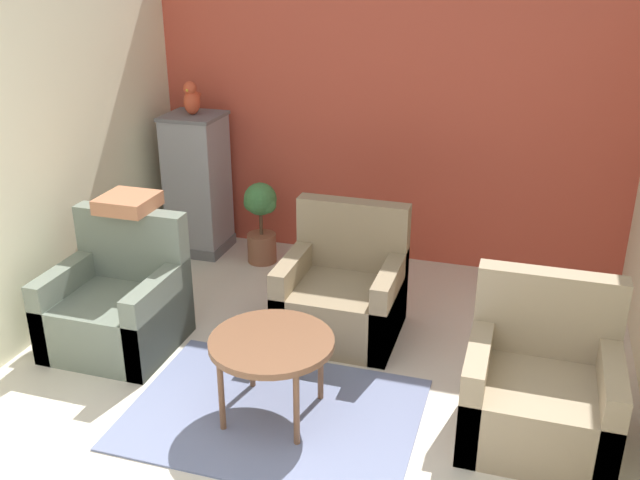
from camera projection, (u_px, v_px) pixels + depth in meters
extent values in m
cube|color=#C64C38|center=(388.00, 113.00, 5.94)|extent=(4.14, 0.06, 2.58)
cube|color=beige|center=(32.00, 153.00, 4.81)|extent=(0.06, 3.76, 2.58)
cube|color=slate|center=(274.00, 413.00, 4.26)|extent=(1.71, 1.23, 0.01)
cylinder|color=brown|center=(271.00, 342.00, 4.07)|extent=(0.73, 0.73, 0.04)
cylinder|color=brown|center=(221.00, 395.00, 4.03)|extent=(0.04, 0.04, 0.48)
cylinder|color=brown|center=(296.00, 410.00, 3.91)|extent=(0.04, 0.04, 0.48)
cylinder|color=brown|center=(252.00, 355.00, 4.43)|extent=(0.04, 0.04, 0.48)
cylinder|color=brown|center=(321.00, 366.00, 4.30)|extent=(0.04, 0.04, 0.48)
cube|color=slate|center=(116.00, 321.00, 4.90)|extent=(0.81, 0.75, 0.40)
cube|color=slate|center=(132.00, 244.00, 4.99)|extent=(0.81, 0.14, 0.51)
cube|color=slate|center=(71.00, 302.00, 4.96)|extent=(0.12, 0.75, 0.58)
cube|color=slate|center=(160.00, 317.00, 4.77)|extent=(0.12, 0.75, 0.58)
cube|color=#9E896B|center=(537.00, 410.00, 3.97)|extent=(0.81, 0.75, 0.40)
cube|color=#9E896B|center=(548.00, 313.00, 4.07)|extent=(0.81, 0.14, 0.51)
cube|color=#9E896B|center=(476.00, 385.00, 4.03)|extent=(0.12, 0.75, 0.58)
cube|color=#9E896B|center=(606.00, 407.00, 3.84)|extent=(0.12, 0.75, 0.58)
cube|color=#8E7A5B|center=(341.00, 309.00, 5.06)|extent=(0.81, 0.75, 0.40)
cube|color=#8E7A5B|center=(353.00, 234.00, 5.15)|extent=(0.81, 0.14, 0.51)
cube|color=#8E7A5B|center=(295.00, 291.00, 5.12)|extent=(0.12, 0.75, 0.58)
cube|color=#8E7A5B|center=(389.00, 305.00, 4.93)|extent=(0.12, 0.75, 0.58)
cube|color=slate|center=(202.00, 244.00, 6.52)|extent=(0.48, 0.48, 0.09)
cube|color=#939399|center=(198.00, 181.00, 6.29)|extent=(0.46, 0.46, 1.13)
cube|color=slate|center=(193.00, 116.00, 6.06)|extent=(0.48, 0.48, 0.03)
ellipsoid|color=#D14C2D|center=(192.00, 102.00, 6.01)|extent=(0.13, 0.17, 0.21)
sphere|color=#D14C2D|center=(190.00, 88.00, 5.95)|extent=(0.11, 0.11, 0.11)
cone|color=gold|center=(187.00, 90.00, 5.91)|extent=(0.05, 0.05, 0.05)
cone|color=#D14C2D|center=(196.00, 103.00, 6.09)|extent=(0.07, 0.14, 0.18)
cylinder|color=brown|center=(262.00, 248.00, 6.24)|extent=(0.25, 0.25, 0.26)
cylinder|color=brown|center=(261.00, 222.00, 6.15)|extent=(0.03, 0.03, 0.23)
sphere|color=#427F42|center=(260.00, 199.00, 6.07)|extent=(0.28, 0.28, 0.28)
sphere|color=#427F42|center=(253.00, 202.00, 6.13)|extent=(0.17, 0.17, 0.17)
sphere|color=#427F42|center=(267.00, 205.00, 6.04)|extent=(0.16, 0.16, 0.16)
cube|color=#B2704C|center=(128.00, 203.00, 4.87)|extent=(0.36, 0.36, 0.10)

